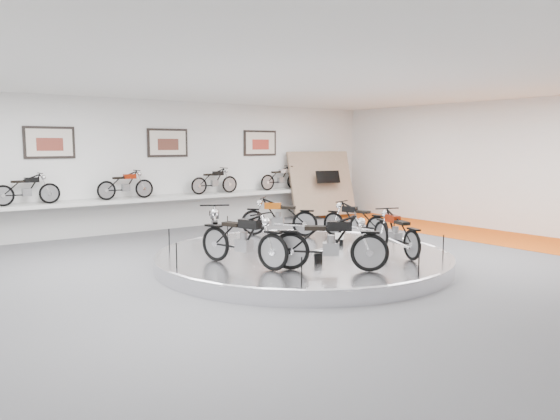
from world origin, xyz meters
TOP-DOWN VIEW (x-y plane):
  - floor at (0.00, 0.00)m, footprint 16.00×16.00m
  - ceiling at (0.00, 0.00)m, footprint 16.00×16.00m
  - wall_back at (0.00, 7.00)m, footprint 16.00×0.00m
  - wall_right at (8.00, 0.00)m, footprint 0.00×14.00m
  - orange_carpet_strip at (6.80, 0.00)m, footprint 2.40×12.60m
  - dado_band at (0.00, 6.98)m, footprint 15.68×0.04m
  - display_platform at (0.00, 0.30)m, footprint 6.40×6.40m
  - platform_rim at (0.00, 0.30)m, footprint 6.40×6.40m
  - shelf at (0.00, 6.70)m, footprint 11.00×0.55m
  - poster_left at (-3.50, 6.96)m, footprint 1.35×0.06m
  - poster_center at (0.00, 6.96)m, footprint 1.35×0.06m
  - poster_right at (3.50, 6.96)m, footprint 1.35×0.06m
  - display_panel at (5.60, 6.10)m, footprint 2.56×1.52m
  - shelf_bike_a at (-4.20, 6.70)m, footprint 1.22×0.43m
  - shelf_bike_b at (-1.50, 6.70)m, footprint 1.22×0.43m
  - shelf_bike_c at (1.50, 6.70)m, footprint 1.22×0.43m
  - shelf_bike_d at (4.20, 6.70)m, footprint 1.22×0.43m
  - bike_a at (2.18, 0.91)m, footprint 0.94×1.67m
  - bike_b at (0.87, 2.34)m, footprint 1.60×1.65m
  - bike_c at (-1.43, 1.66)m, footprint 1.45×1.92m
  - bike_d at (-1.79, -0.07)m, footprint 1.14×1.93m
  - bike_e at (-0.73, -1.39)m, footprint 1.79×1.74m
  - bike_f at (1.44, -1.09)m, footprint 1.09×1.74m

SIDE VIEW (x-z plane):
  - floor at x=0.00m, z-range 0.00..0.00m
  - orange_carpet_strip at x=6.80m, z-range 0.00..0.01m
  - display_platform at x=0.00m, z-range 0.00..0.30m
  - platform_rim at x=0.00m, z-range 0.22..0.32m
  - dado_band at x=0.00m, z-range 0.00..1.10m
  - bike_a at x=2.18m, z-range 0.30..1.23m
  - bike_f at x=1.44m, z-range 0.30..1.27m
  - bike_b at x=0.87m, z-range 0.30..1.30m
  - bike_d at x=-1.79m, z-range 0.30..1.37m
  - bike_c at x=-1.43m, z-range 0.30..1.38m
  - bike_e at x=-0.73m, z-range 0.30..1.39m
  - shelf at x=0.00m, z-range 0.95..1.05m
  - display_panel at x=5.60m, z-range 0.10..2.40m
  - shelf_bike_a at x=-4.20m, z-range 1.05..1.78m
  - shelf_bike_b at x=-1.50m, z-range 1.05..1.78m
  - shelf_bike_c at x=1.50m, z-range 1.05..1.78m
  - shelf_bike_d at x=4.20m, z-range 1.05..1.78m
  - wall_back at x=0.00m, z-range -6.00..10.00m
  - wall_right at x=8.00m, z-range -5.00..9.00m
  - poster_left at x=-3.50m, z-range 2.26..3.14m
  - poster_center at x=0.00m, z-range 2.26..3.14m
  - poster_right at x=3.50m, z-range 2.26..3.14m
  - ceiling at x=0.00m, z-range 4.00..4.00m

